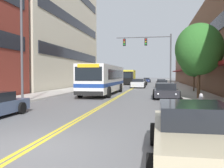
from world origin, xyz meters
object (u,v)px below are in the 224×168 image
object	(u,v)px
street_lamp_left_near	(24,28)
box_truck	(129,77)
street_tree_right_far	(194,62)
car_champagne_parked_right_far	(162,84)
car_silver_moving_lead	(138,84)
car_black_moving_second	(142,82)
street_tree_right_mid	(199,49)
car_beige_parked_right_foreground	(194,136)
car_navy_moving_third	(147,80)
car_dark_grey_parked_right_end	(161,82)
city_bus	(104,78)
car_charcoal_parked_right_mid	(166,91)
fire_hydrant	(201,100)
car_white_parked_left_near	(106,84)
traffic_signal_mast	(152,50)

from	to	relation	value
street_lamp_left_near	box_truck	bearing A→B (deg)	85.59
street_tree_right_far	car_champagne_parked_right_far	bearing A→B (deg)	108.88
car_silver_moving_lead	street_tree_right_far	world-z (taller)	street_tree_right_far
car_black_moving_second	street_tree_right_mid	xyz separation A→B (m)	(6.09, -27.93, 3.47)
car_beige_parked_right_foreground	car_navy_moving_third	distance (m)	60.09
street_tree_right_far	car_dark_grey_parked_right_end	bearing A→B (deg)	99.24
car_navy_moving_third	street_tree_right_mid	bearing A→B (deg)	-82.63
city_bus	car_charcoal_parked_right_mid	bearing A→B (deg)	-27.17
street_lamp_left_near	fire_hydrant	bearing A→B (deg)	-2.44
car_white_parked_left_near	box_truck	distance (m)	13.39
car_charcoal_parked_right_mid	car_dark_grey_parked_right_end	bearing A→B (deg)	89.84
car_beige_parked_right_foreground	street_lamp_left_near	xyz separation A→B (m)	(-9.42, 9.35, 4.47)
car_charcoal_parked_right_mid	car_navy_moving_third	distance (m)	43.89
car_white_parked_left_near	car_navy_moving_third	distance (m)	27.96
street_tree_right_mid	street_lamp_left_near	bearing A→B (deg)	-155.41
street_tree_right_mid	street_tree_right_far	distance (m)	8.77
traffic_signal_mast	car_beige_parked_right_foreground	bearing A→B (deg)	-86.91
street_tree_right_far	street_lamp_left_near	bearing A→B (deg)	-131.96
car_beige_parked_right_foreground	traffic_signal_mast	distance (m)	27.01
car_charcoal_parked_right_mid	street_tree_right_far	xyz separation A→B (m)	(3.35, 7.24, 2.88)
car_charcoal_parked_right_mid	street_tree_right_mid	world-z (taller)	street_tree_right_mid
street_tree_right_far	car_black_moving_second	bearing A→B (deg)	109.90
car_navy_moving_third	box_truck	distance (m)	14.65
car_charcoal_parked_right_mid	car_champagne_parked_right_far	size ratio (longest dim) A/B	0.96
car_silver_moving_lead	street_lamp_left_near	xyz separation A→B (m)	(-5.78, -23.09, 4.46)
car_white_parked_left_near	car_dark_grey_parked_right_end	size ratio (longest dim) A/B	1.10
car_white_parked_left_near	traffic_signal_mast	xyz separation A→B (m)	(7.26, -5.93, 4.55)
city_bus	car_white_parked_left_near	bearing A→B (deg)	100.64
car_black_moving_second	fire_hydrant	bearing A→B (deg)	-81.10
car_charcoal_parked_right_mid	street_tree_right_far	bearing A→B (deg)	65.19
street_lamp_left_near	street_tree_right_mid	bearing A→B (deg)	24.59
car_white_parked_left_near	street_tree_right_far	world-z (taller)	street_tree_right_far
car_silver_moving_lead	street_tree_right_mid	xyz separation A→B (m)	(6.06, -17.67, 3.37)
city_bus	street_lamp_left_near	bearing A→B (deg)	-107.62
fire_hydrant	traffic_signal_mast	bearing A→B (deg)	99.78
street_lamp_left_near	city_bus	bearing A→B (deg)	72.38
city_bus	fire_hydrant	xyz separation A→B (m)	(7.85, -10.53, -1.09)
car_champagne_parked_right_far	car_dark_grey_parked_right_end	bearing A→B (deg)	89.73
car_black_moving_second	street_tree_right_far	distance (m)	20.65
car_beige_parked_right_foreground	car_charcoal_parked_right_mid	bearing A→B (deg)	90.22
car_champagne_parked_right_far	street_lamp_left_near	distance (m)	26.01
car_dark_grey_parked_right_end	street_tree_right_far	world-z (taller)	street_tree_right_far
car_champagne_parked_right_far	car_navy_moving_third	distance (m)	27.03
car_silver_moving_lead	car_black_moving_second	bearing A→B (deg)	90.17
car_white_parked_left_near	traffic_signal_mast	size ratio (longest dim) A/B	0.64
car_dark_grey_parked_right_end	fire_hydrant	size ratio (longest dim) A/B	5.27
box_truck	street_lamp_left_near	size ratio (longest dim) A/B	0.80
car_dark_grey_parked_right_end	box_truck	size ratio (longest dim) A/B	0.60
city_bus	box_truck	bearing A→B (deg)	90.85
city_bus	street_tree_right_mid	distance (m)	10.09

